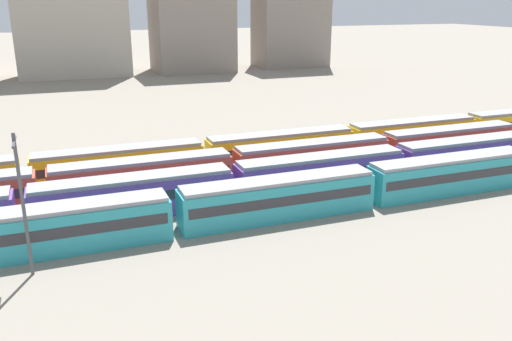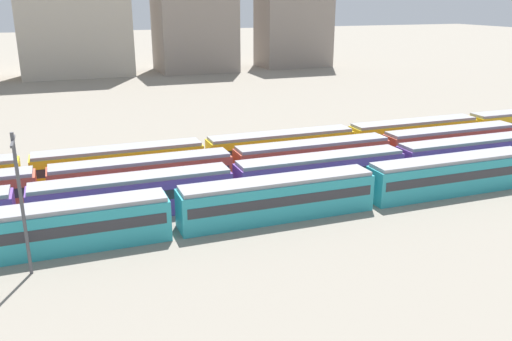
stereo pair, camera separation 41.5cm
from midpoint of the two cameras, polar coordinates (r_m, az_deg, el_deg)
name	(u,v)px [view 1 (the left image)]	position (r m, az deg, el deg)	size (l,w,h in m)	color
ground_plane	(42,217)	(52.58, -22.03, -4.61)	(600.00, 600.00, 0.00)	gray
train_track_1	(398,163)	(60.04, 14.71, 0.79)	(112.50, 3.06, 3.75)	#6B429E
train_track_2	(232,166)	(56.89, -2.72, 0.43)	(74.70, 3.06, 3.75)	#BC4C38
train_track_3	(281,147)	(64.23, 2.45, 2.48)	(93.60, 3.06, 3.75)	yellow
catenary_pole_0	(22,199)	(40.25, -23.86, -2.79)	(0.24, 3.20, 10.44)	#4C4C51
distant_building_3	(191,5)	(149.26, -7.05, 17.07)	(20.22, 17.15, 34.44)	gray
distant_building_4	(291,0)	(158.91, 3.66, 17.65)	(19.73, 12.78, 36.95)	gray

